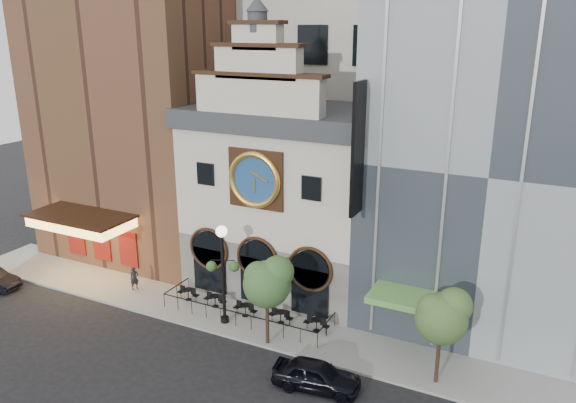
% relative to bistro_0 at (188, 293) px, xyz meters
% --- Properties ---
extents(ground, '(120.00, 120.00, 0.00)m').
position_rel_bistro_0_xyz_m(ground, '(4.50, -2.64, -0.61)').
color(ground, black).
rests_on(ground, ground).
extents(sidewalk, '(44.00, 5.00, 0.15)m').
position_rel_bistro_0_xyz_m(sidewalk, '(4.50, -0.14, -0.54)').
color(sidewalk, gray).
rests_on(sidewalk, ground).
extents(clock_building, '(12.60, 8.78, 18.65)m').
position_rel_bistro_0_xyz_m(clock_building, '(4.50, 5.18, 6.07)').
color(clock_building, '#605E5B').
rests_on(clock_building, ground).
extents(theater_building, '(14.00, 15.60, 25.00)m').
position_rel_bistro_0_xyz_m(theater_building, '(-8.50, 7.32, 11.99)').
color(theater_building, brown).
rests_on(theater_building, ground).
extents(retail_building, '(14.00, 14.40, 20.00)m').
position_rel_bistro_0_xyz_m(retail_building, '(17.49, 7.35, 9.53)').
color(retail_building, gray).
rests_on(retail_building, ground).
extents(cafe_railing, '(10.60, 2.60, 0.90)m').
position_rel_bistro_0_xyz_m(cafe_railing, '(4.50, -0.14, -0.01)').
color(cafe_railing, black).
rests_on(cafe_railing, sidewalk).
extents(bistro_0, '(1.58, 0.68, 0.90)m').
position_rel_bistro_0_xyz_m(bistro_0, '(0.00, 0.00, 0.00)').
color(bistro_0, black).
rests_on(bistro_0, sidewalk).
extents(bistro_1, '(1.58, 0.68, 0.90)m').
position_rel_bistro_0_xyz_m(bistro_1, '(2.08, 0.01, 0.00)').
color(bistro_1, black).
rests_on(bistro_1, sidewalk).
extents(bistro_2, '(1.58, 0.68, 0.90)m').
position_rel_bistro_0_xyz_m(bistro_2, '(4.40, -0.16, 0.00)').
color(bistro_2, black).
rests_on(bistro_2, sidewalk).
extents(bistro_3, '(1.58, 0.68, 0.90)m').
position_rel_bistro_0_xyz_m(bistro_3, '(6.75, 0.03, 0.00)').
color(bistro_3, black).
rests_on(bistro_3, sidewalk).
extents(bistro_4, '(1.58, 0.68, 0.90)m').
position_rel_bistro_0_xyz_m(bistro_4, '(9.05, 0.14, 0.00)').
color(bistro_4, black).
rests_on(bistro_4, sidewalk).
extents(car_right, '(4.60, 2.36, 1.50)m').
position_rel_bistro_0_xyz_m(car_right, '(11.14, -4.65, 0.14)').
color(car_right, black).
rests_on(car_right, ground).
extents(pedestrian, '(0.63, 0.70, 1.60)m').
position_rel_bistro_0_xyz_m(pedestrian, '(-4.18, -0.31, 0.34)').
color(pedestrian, black).
rests_on(pedestrian, sidewalk).
extents(lamppost, '(1.85, 1.19, 6.17)m').
position_rel_bistro_0_xyz_m(lamppost, '(3.67, -1.34, 3.35)').
color(lamppost, black).
rests_on(lamppost, sidewalk).
extents(tree_left, '(2.72, 2.62, 5.24)m').
position_rel_bistro_0_xyz_m(tree_left, '(7.13, -2.21, 3.38)').
color(tree_left, '#382619').
rests_on(tree_left, sidewalk).
extents(tree_right, '(2.66, 2.57, 5.13)m').
position_rel_bistro_0_xyz_m(tree_right, '(16.44, -1.64, 3.30)').
color(tree_right, '#382619').
rests_on(tree_right, sidewalk).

